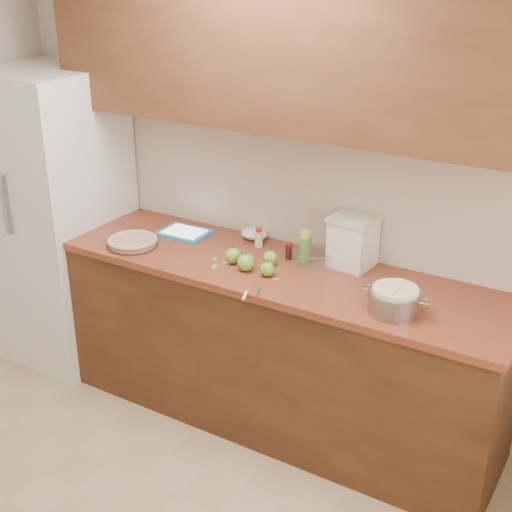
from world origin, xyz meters
The scene contains 23 objects.
room_shell centered at (0.00, 0.00, 1.30)m, with size 3.60×3.60×3.60m.
counter_run centered at (0.00, 1.48, 0.46)m, with size 2.64×0.68×0.92m.
upper_cabinets centered at (0.00, 1.63, 1.95)m, with size 2.60×0.34×0.70m, color brown.
fridge centered at (-1.44, 1.44, 0.90)m, with size 0.70×0.70×1.80m, color white.
pie centered at (-0.73, 1.31, 0.94)m, with size 0.28×0.28×0.05m.
colander centered at (0.77, 1.33, 0.98)m, with size 0.33×0.24×0.12m.
flour_canister centered at (0.40, 1.70, 1.06)m, with size 0.23×0.23×0.27m.
tablet centered at (-0.59, 1.59, 0.93)m, with size 0.28×0.22×0.02m.
paring_knife centered at (0.13, 1.12, 0.93)m, with size 0.07×0.15×0.02m.
lemon_bottle centered at (0.17, 1.61, 1.00)m, with size 0.06×0.06×0.17m.
cinnamon_shaker centered at (-0.14, 1.66, 0.97)m, with size 0.04×0.04×0.11m.
vanilla_bottle centered at (0.09, 1.59, 0.97)m, with size 0.03×0.03×0.10m.
mixing_bowl centered at (0.22, 1.61, 0.96)m, with size 0.21×0.21×0.08m.
paper_towel centered at (-0.21, 1.74, 0.95)m, with size 0.16×0.13×0.06m, color white.
apple_left centered at (-0.14, 1.40, 0.96)m, with size 0.08×0.08×0.10m.
apple_center centered at (0.04, 1.48, 0.96)m, with size 0.08×0.08×0.09m.
apple_front centered at (-0.03, 1.36, 0.96)m, with size 0.09×0.09×0.10m.
apple_extra centered at (0.09, 1.36, 0.96)m, with size 0.07×0.07×0.09m.
peel_a centered at (-0.24, 1.39, 0.92)m, with size 0.04×0.01×0.00m, color #8CAB53.
peel_b centered at (-0.19, 1.31, 0.92)m, with size 0.05×0.02×0.00m, color #8CAB53.
peel_c centered at (-0.16, 1.38, 0.92)m, with size 0.05×0.02×0.00m, color #8CAB53.
peel_d centered at (0.15, 1.35, 0.92)m, with size 0.03×0.01×0.00m, color #8CAB53.
peel_e centered at (-0.13, 1.40, 0.92)m, with size 0.03×0.01×0.00m, color #8CAB53.
Camera 1 is at (1.71, -1.42, 2.44)m, focal length 50.00 mm.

